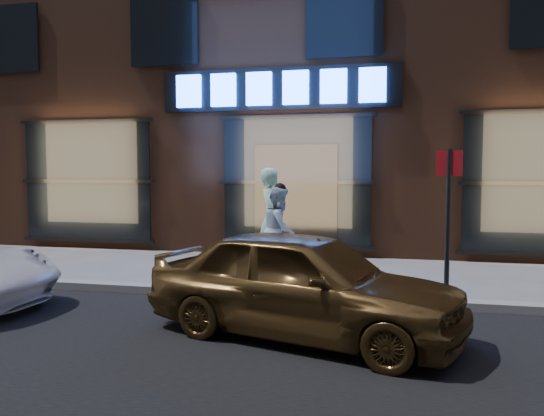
{
  "coord_description": "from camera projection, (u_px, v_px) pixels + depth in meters",
  "views": [
    {
      "loc": [
        1.98,
        -7.31,
        1.84
      ],
      "look_at": [
        -0.0,
        1.6,
        1.2
      ],
      "focal_mm": 35.0,
      "sensor_mm": 36.0,
      "label": 1
    }
  ],
  "objects": [
    {
      "name": "curb",
      "position": [
        248.0,
        294.0,
        7.67
      ],
      "size": [
        60.0,
        0.25,
        0.12
      ],
      "primitive_type": "cube",
      "color": "gray",
      "rests_on": "ground"
    },
    {
      "name": "man_bowtie",
      "position": [
        272.0,
        219.0,
        9.87
      ],
      "size": [
        0.68,
        0.81,
        1.9
      ],
      "primitive_type": "imported",
      "rotation": [
        0.0,
        0.0,
        1.96
      ],
      "color": "#C2FFE2",
      "rests_on": "ground"
    },
    {
      "name": "storefront_building",
      "position": [
        321.0,
        55.0,
        15.09
      ],
      "size": [
        30.2,
        8.28,
        10.3
      ],
      "color": "#54301E",
      "rests_on": "ground"
    },
    {
      "name": "sign_post",
      "position": [
        448.0,
        212.0,
        7.08
      ],
      "size": [
        0.34,
        0.09,
        2.13
      ],
      "rotation": [
        0.0,
        0.0,
        -0.18
      ],
      "color": "#262628",
      "rests_on": "ground"
    },
    {
      "name": "gold_sedan",
      "position": [
        303.0,
        283.0,
        5.85
      ],
      "size": [
        3.8,
        2.35,
        1.21
      ],
      "primitive_type": "imported",
      "rotation": [
        0.0,
        0.0,
        1.29
      ],
      "color": "brown",
      "rests_on": "ground"
    },
    {
      "name": "man_cap",
      "position": [
        280.0,
        230.0,
        9.57
      ],
      "size": [
        0.62,
        0.78,
        1.56
      ],
      "primitive_type": "imported",
      "rotation": [
        0.0,
        0.0,
        1.61
      ],
      "color": "silver",
      "rests_on": "ground"
    },
    {
      "name": "ground",
      "position": [
        248.0,
        298.0,
        7.67
      ],
      "size": [
        90.0,
        90.0,
        0.0
      ],
      "primitive_type": "plane",
      "color": "slate",
      "rests_on": "ground"
    }
  ]
}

